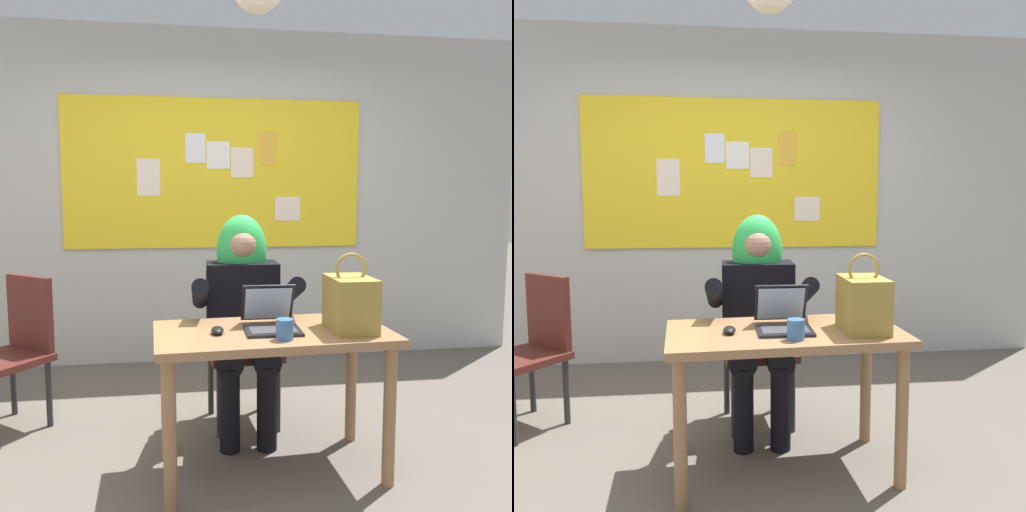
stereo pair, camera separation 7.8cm
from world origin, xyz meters
TOP-DOWN VIEW (x-y plane):
  - ground_plane at (0.00, 0.00)m, footprint 24.00×24.00m
  - wall_back_bulletin at (0.00, 1.91)m, footprint 5.25×2.09m
  - desk_main at (0.14, 0.01)m, footprint 1.17×0.66m
  - chair_at_desk at (0.06, 0.67)m, footprint 0.46×0.46m
  - person_costumed at (0.06, 0.54)m, footprint 0.61×0.62m
  - laptop at (0.14, 0.03)m, footprint 0.27×0.33m
  - computer_mouse at (-0.13, -0.03)m, footprint 0.07×0.11m
  - handbag at (0.52, -0.05)m, footprint 0.20×0.30m
  - coffee_mug at (0.17, -0.17)m, footprint 0.08×0.08m
  - chair_spare_by_window at (-1.27, 0.74)m, footprint 0.59×0.59m

SIDE VIEW (x-z plane):
  - ground_plane at x=0.00m, z-range 0.00..0.00m
  - chair_spare_by_window at x=-1.27m, z-range 0.05..0.94m
  - chair_at_desk at x=0.06m, z-range 0.06..0.96m
  - desk_main at x=0.14m, z-range 0.25..0.96m
  - computer_mouse at x=-0.13m, z-range 0.72..0.75m
  - person_costumed at x=0.06m, z-range 0.11..1.37m
  - laptop at x=0.14m, z-range 0.66..0.87m
  - coffee_mug at x=0.17m, z-range 0.72..0.81m
  - handbag at x=0.52m, z-range 0.66..1.04m
  - wall_back_bulletin at x=0.00m, z-range 0.02..2.72m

